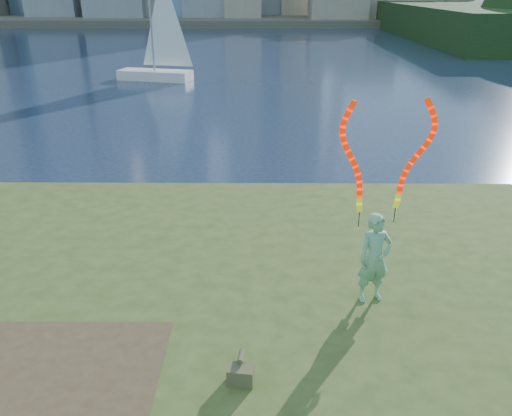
{
  "coord_description": "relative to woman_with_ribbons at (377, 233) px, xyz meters",
  "views": [
    {
      "loc": [
        0.94,
        -8.98,
        6.32
      ],
      "look_at": [
        0.86,
        1.0,
        1.85
      ],
      "focal_mm": 35.0,
      "sensor_mm": 36.0,
      "label": 1
    }
  ],
  "objects": [
    {
      "name": "canvas_bag",
      "position": [
        -2.41,
        -2.24,
        -1.24
      ],
      "size": [
        0.42,
        0.48,
        0.38
      ],
      "rotation": [
        0.0,
        0.0,
        -0.12
      ],
      "color": "#4B452B",
      "rests_on": "grassy_knoll"
    },
    {
      "name": "sailboat",
      "position": [
        -9.48,
        28.76,
        -0.72
      ],
      "size": [
        5.69,
        2.93,
        8.56
      ],
      "rotation": [
        0.0,
        0.0,
        -0.24
      ],
      "color": "silver",
      "rests_on": "ground"
    },
    {
      "name": "ground",
      "position": [
        -3.07,
        0.88,
        -2.19
      ],
      "size": [
        320.0,
        320.0,
        0.0
      ],
      "primitive_type": "plane",
      "color": "#192640",
      "rests_on": "ground"
    },
    {
      "name": "far_shore",
      "position": [
        -3.07,
        95.88,
        -1.59
      ],
      "size": [
        320.0,
        40.0,
        1.2
      ],
      "primitive_type": "cube",
      "color": "#4A4536",
      "rests_on": "ground"
    },
    {
      "name": "grassy_knoll",
      "position": [
        -3.07,
        -1.42,
        -1.86
      ],
      "size": [
        20.0,
        18.0,
        0.8
      ],
      "color": "#39491A",
      "rests_on": "ground"
    },
    {
      "name": "woman_with_ribbons",
      "position": [
        0.0,
        0.0,
        0.0
      ],
      "size": [
        2.04,
        0.7,
        4.14
      ],
      "rotation": [
        0.0,
        0.0,
        0.27
      ],
      "color": "#1C8035",
      "rests_on": "grassy_knoll"
    },
    {
      "name": "dirt_patch",
      "position": [
        -5.27,
        -2.32,
        -1.38
      ],
      "size": [
        3.2,
        3.0,
        0.02
      ],
      "primitive_type": "cube",
      "color": "#47331E",
      "rests_on": "grassy_knoll"
    }
  ]
}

